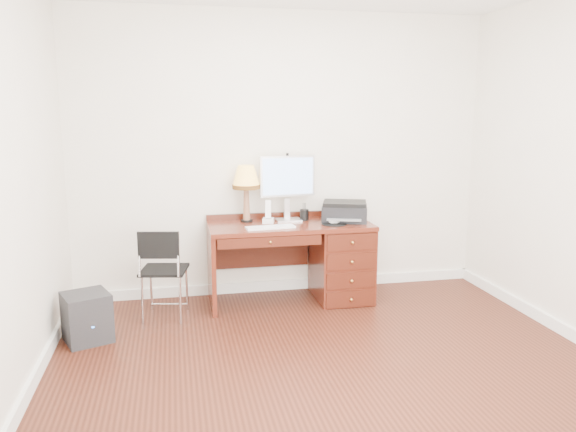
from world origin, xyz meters
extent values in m
plane|color=#32130B|center=(0.00, 0.00, 0.00)|extent=(4.00, 4.00, 0.00)
plane|color=white|center=(0.00, 1.75, 1.35)|extent=(4.00, 0.00, 4.00)
plane|color=white|center=(-2.00, 0.00, 1.35)|extent=(0.00, 3.50, 3.50)
cube|color=white|center=(0.00, 1.74, 0.05)|extent=(4.00, 0.03, 0.10)
cube|color=white|center=(-1.99, 0.00, 0.05)|extent=(0.03, 3.50, 0.10)
cube|color=white|center=(1.99, 0.00, 0.05)|extent=(0.03, 3.50, 0.10)
cube|color=#581E12|center=(0.00, 1.40, 0.73)|extent=(1.50, 0.65, 0.04)
cube|color=#581E12|center=(0.50, 1.40, 0.35)|extent=(0.50, 0.61, 0.71)
cube|color=#581E12|center=(-0.73, 1.40, 0.35)|extent=(0.04, 0.61, 0.71)
cube|color=#45180D|center=(-0.24, 1.69, 0.46)|extent=(0.96, 0.03, 0.39)
cube|color=#45180D|center=(-0.24, 1.09, 0.66)|extent=(0.91, 0.03, 0.09)
sphere|color=#BF8C3F|center=(0.50, 1.06, 0.35)|extent=(0.03, 0.03, 0.03)
cube|color=silver|center=(0.01, 1.53, 0.76)|extent=(0.25, 0.19, 0.02)
cube|color=silver|center=(0.01, 1.58, 0.86)|extent=(0.06, 0.04, 0.19)
cube|color=silver|center=(0.01, 1.56, 1.17)|extent=(0.53, 0.10, 0.38)
cube|color=#4C8CF2|center=(0.01, 1.54, 1.17)|extent=(0.49, 0.05, 0.34)
cube|color=white|center=(-0.21, 1.23, 0.76)|extent=(0.45, 0.16, 0.02)
cylinder|color=black|center=(0.39, 1.28, 0.75)|extent=(0.23, 0.23, 0.01)
ellipsoid|color=white|center=(0.39, 1.28, 0.78)|extent=(0.10, 0.07, 0.04)
cube|color=black|center=(0.53, 1.42, 0.82)|extent=(0.50, 0.44, 0.15)
cube|color=black|center=(0.53, 1.42, 0.92)|extent=(0.47, 0.42, 0.04)
cylinder|color=black|center=(-0.38, 1.56, 0.76)|extent=(0.11, 0.11, 0.02)
cone|color=#915C44|center=(-0.38, 1.56, 0.93)|extent=(0.07, 0.07, 0.31)
cone|color=#FDC250|center=(-0.38, 1.56, 1.18)|extent=(0.25, 0.25, 0.20)
cylinder|color=#593814|center=(-0.38, 1.56, 1.08)|extent=(0.26, 0.26, 0.04)
cube|color=white|center=(-0.19, 1.46, 0.77)|extent=(0.12, 0.12, 0.04)
cube|color=white|center=(-0.19, 1.46, 0.88)|extent=(0.07, 0.08, 0.17)
cylinder|color=black|center=(0.16, 1.51, 0.80)|extent=(0.08, 0.08, 0.10)
cube|color=black|center=(-1.15, 1.21, 0.42)|extent=(0.44, 0.44, 0.02)
cube|color=black|center=(-1.15, 1.03, 0.69)|extent=(0.34, 0.09, 0.23)
cylinder|color=silver|center=(-1.31, 1.37, 0.21)|extent=(0.02, 0.02, 0.42)
cylinder|color=silver|center=(-0.99, 1.37, 0.21)|extent=(0.02, 0.02, 0.42)
cylinder|color=silver|center=(-1.31, 1.05, 0.21)|extent=(0.02, 0.02, 0.42)
cylinder|color=silver|center=(-0.99, 1.05, 0.21)|extent=(0.02, 0.02, 0.42)
cylinder|color=silver|center=(-1.31, 1.03, 0.61)|extent=(0.02, 0.02, 0.38)
cylinder|color=silver|center=(-0.99, 1.03, 0.61)|extent=(0.02, 0.02, 0.38)
cube|color=black|center=(-1.75, 0.81, 0.19)|extent=(0.43, 0.43, 0.38)
camera|label=1|loc=(-1.04, -3.57, 1.80)|focal=35.00mm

